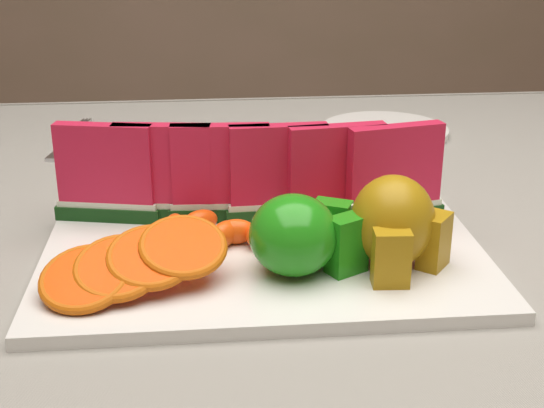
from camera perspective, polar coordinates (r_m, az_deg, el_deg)
table at (r=0.84m, az=-0.75°, el=-7.63°), size 1.40×0.90×0.75m
tablecloth at (r=0.81m, az=-0.77°, el=-3.76°), size 1.53×1.03×0.20m
platter at (r=0.71m, az=-0.73°, el=-3.34°), size 0.40×0.30×0.01m
apple_cluster at (r=0.64m, az=2.24°, el=-2.37°), size 0.11×0.09×0.07m
pear_cluster at (r=0.66m, az=9.25°, el=-1.52°), size 0.10×0.10×0.08m
side_plate at (r=1.09m, az=8.45°, el=5.48°), size 0.23×0.23×0.01m
fork at (r=1.08m, az=-14.62°, el=4.77°), size 0.05×0.19×0.00m
watermelon_row at (r=0.74m, az=-1.69°, el=2.14°), size 0.39×0.07×0.10m
orange_fan_front at (r=0.63m, az=-10.29°, el=-4.32°), size 0.16×0.11×0.05m
orange_fan_back at (r=0.81m, az=-0.75°, el=2.03°), size 0.33×0.10×0.04m
tangerine_segments at (r=0.70m, az=-0.29°, el=-1.88°), size 0.19×0.07×0.02m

